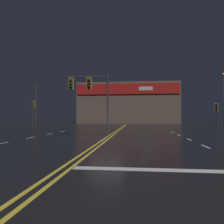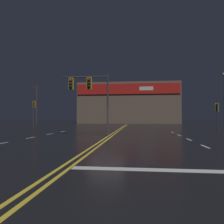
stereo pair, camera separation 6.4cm
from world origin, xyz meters
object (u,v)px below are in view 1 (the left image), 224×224
at_px(traffic_signal_corner_northwest, 33,108).
at_px(streetlight_near_left, 224,92).
at_px(traffic_signal_median, 88,89).
at_px(traffic_signal_corner_northeast, 217,110).

distance_m(traffic_signal_corner_northwest, streetlight_near_left, 28.99).
relative_size(traffic_signal_median, traffic_signal_corner_northwest, 1.35).
height_order(traffic_signal_corner_northwest, streetlight_near_left, streetlight_near_left).
bearing_deg(streetlight_near_left, traffic_signal_median, -133.50).
height_order(traffic_signal_corner_northwest, traffic_signal_corner_northeast, traffic_signal_corner_northwest).
bearing_deg(traffic_signal_corner_northwest, traffic_signal_median, -47.25).
bearing_deg(traffic_signal_corner_northeast, traffic_signal_median, -143.69).
bearing_deg(traffic_signal_median, traffic_signal_corner_northeast, 36.31).
bearing_deg(traffic_signal_corner_northeast, streetlight_near_left, 64.57).
height_order(traffic_signal_corner_northeast, streetlight_near_left, streetlight_near_left).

